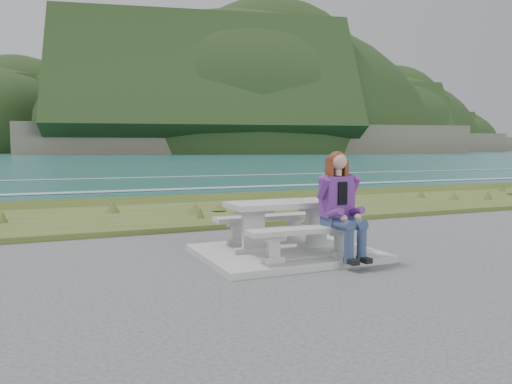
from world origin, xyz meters
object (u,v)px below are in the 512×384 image
bench_seaward (267,221)px  seated_woman (343,219)px  bench_landward (308,234)px  picnic_table (286,212)px

bench_seaward → seated_woman: size_ratio=1.18×
bench_landward → bench_seaward: size_ratio=1.00×
bench_landward → bench_seaward: same height
bench_seaward → seated_woman: 1.63m
picnic_table → bench_landward: 0.74m
bench_landward → bench_seaward: 1.40m
picnic_table → bench_seaward: (0.00, 0.70, -0.23)m
picnic_table → seated_woman: bearing=-60.0°
bench_seaward → seated_woman: seated_woman is taller
bench_seaward → seated_woman: bearing=-72.5°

